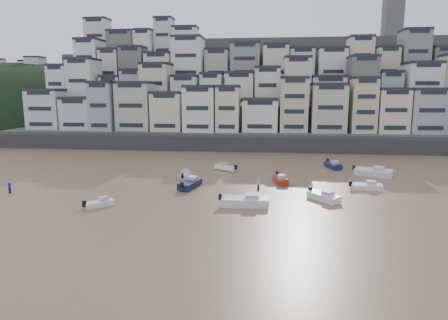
# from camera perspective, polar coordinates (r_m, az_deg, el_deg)

# --- Properties ---
(ground) EXTENTS (400.00, 400.00, 0.00)m
(ground) POSITION_cam_1_polar(r_m,az_deg,el_deg) (35.01, -18.09, -14.86)
(ground) COLOR #8C6A4B
(ground) RESTS_ON ground
(sea_strip) EXTENTS (340.00, 340.00, 0.00)m
(sea_strip) POSITION_cam_1_polar(r_m,az_deg,el_deg) (213.86, -28.97, 4.90)
(sea_strip) COLOR #445161
(sea_strip) RESTS_ON ground
(harbor_wall) EXTENTS (140.00, 3.00, 3.50)m
(harbor_wall) POSITION_cam_1_polar(r_m,az_deg,el_deg) (94.66, 4.16, 2.28)
(harbor_wall) COLOR #38383A
(harbor_wall) RESTS_ON ground
(hillside) EXTENTS (141.04, 66.00, 50.00)m
(hillside) POSITION_cam_1_polar(r_m,az_deg,el_deg) (133.57, 7.02, 9.33)
(hillside) COLOR #4C4C47
(hillside) RESTS_ON ground
(headland) EXTENTS (216.00, 135.00, 53.33)m
(headland) POSITION_cam_1_polar(r_m,az_deg,el_deg) (197.15, -27.09, 4.72)
(headland) COLOR black
(headland) RESTS_ON ground
(boat_a) EXTENTS (6.58, 2.43, 1.77)m
(boat_a) POSITION_cam_1_polar(r_m,az_deg,el_deg) (50.12, 3.00, -5.69)
(boat_a) COLOR silver
(boat_a) RESTS_ON ground
(boat_b) EXTENTS (4.65, 5.25, 1.45)m
(boat_b) POSITION_cam_1_polar(r_m,az_deg,el_deg) (54.40, 14.04, -4.89)
(boat_b) COLOR white
(boat_b) RESTS_ON ground
(boat_c) EXTENTS (3.22, 6.28, 1.63)m
(boat_c) POSITION_cam_1_polar(r_m,az_deg,el_deg) (59.77, -4.89, -3.19)
(boat_c) COLOR #13183C
(boat_c) RESTS_ON ground
(boat_d) EXTENTS (4.82, 1.60, 1.31)m
(boat_d) POSITION_cam_1_polar(r_m,az_deg,el_deg) (61.87, 19.69, -3.45)
(boat_d) COLOR white
(boat_d) RESTS_ON ground
(boat_e) EXTENTS (2.72, 5.45, 1.42)m
(boat_e) POSITION_cam_1_polar(r_m,az_deg,el_deg) (63.19, 8.06, -2.63)
(boat_e) COLOR #A42214
(boat_e) RESTS_ON ground
(boat_f) EXTENTS (1.49, 4.42, 1.20)m
(boat_f) POSITION_cam_1_polar(r_m,az_deg,el_deg) (66.70, -5.60, -2.01)
(boat_f) COLOR silver
(boat_f) RESTS_ON ground
(boat_g) EXTENTS (7.02, 4.48, 1.82)m
(boat_g) POSITION_cam_1_polar(r_m,az_deg,el_deg) (71.74, 20.54, -1.50)
(boat_g) COLOR silver
(boat_g) RESTS_ON ground
(boat_h) EXTENTS (4.99, 4.14, 1.35)m
(boat_h) POSITION_cam_1_polar(r_m,az_deg,el_deg) (72.30, 0.26, -0.96)
(boat_h) COLOR silver
(boat_h) RESTS_ON ground
(boat_i) EXTENTS (3.08, 5.68, 1.47)m
(boat_i) POSITION_cam_1_polar(r_m,az_deg,el_deg) (77.09, 15.31, -0.58)
(boat_i) COLOR #151B42
(boat_i) RESTS_ON ground
(boat_j) EXTENTS (3.75, 3.78, 1.09)m
(boat_j) POSITION_cam_1_polar(r_m,az_deg,el_deg) (52.44, -17.38, -5.81)
(boat_j) COLOR silver
(boat_j) RESTS_ON ground
(person_blue) EXTENTS (0.44, 0.44, 1.74)m
(person_blue) POSITION_cam_1_polar(r_m,az_deg,el_deg) (63.99, -28.31, -3.45)
(person_blue) COLOR #1820BA
(person_blue) RESTS_ON ground
(person_pink) EXTENTS (0.44, 0.44, 1.74)m
(person_pink) POSITION_cam_1_polar(r_m,az_deg,el_deg) (58.26, 4.93, -3.49)
(person_pink) COLOR #C78C9B
(person_pink) RESTS_ON ground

